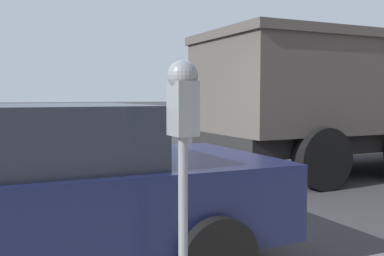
{
  "coord_description": "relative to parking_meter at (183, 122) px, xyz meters",
  "views": [
    {
      "loc": [
        -5.08,
        1.78,
        1.55
      ],
      "look_at": [
        -2.11,
        0.42,
        1.32
      ],
      "focal_mm": 42.0,
      "sensor_mm": 36.0,
      "label": 1
    }
  ],
  "objects": [
    {
      "name": "parking_meter",
      "position": [
        0.0,
        0.0,
        0.0
      ],
      "size": [
        0.21,
        0.19,
        1.63
      ],
      "color": "gray",
      "rests_on": "sidewalk"
    },
    {
      "name": "car_navy",
      "position": [
        1.38,
        1.0,
        -0.6
      ],
      "size": [
        2.15,
        4.55,
        1.48
      ],
      "rotation": [
        0.0,
        0.0,
        3.14
      ],
      "color": "#14193D",
      "rests_on": "ground_plane"
    },
    {
      "name": "ground_plane",
      "position": [
        2.52,
        -0.67,
        -1.39
      ],
      "size": [
        220.0,
        220.0,
        0.0
      ],
      "primitive_type": "plane",
      "color": "#333335"
    }
  ]
}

